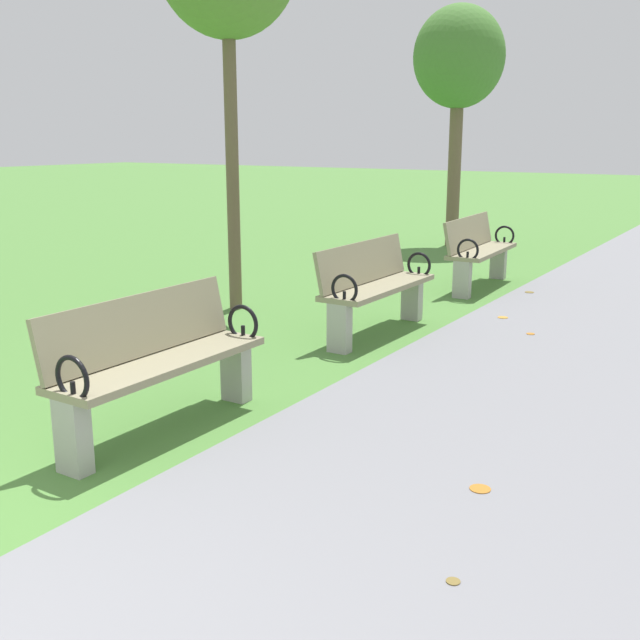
{
  "coord_description": "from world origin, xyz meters",
  "views": [
    {
      "loc": [
        2.91,
        -0.73,
        1.9
      ],
      "look_at": [
        -0.05,
        3.95,
        0.55
      ],
      "focal_mm": 42.45,
      "sensor_mm": 36.0,
      "label": 1
    }
  ],
  "objects": [
    {
      "name": "park_bench_4",
      "position": [
        -0.5,
        8.46,
        0.49
      ],
      "size": [
        0.55,
        1.62,
        0.9
      ],
      "color": "gray",
      "rests_on": "ground"
    },
    {
      "name": "scattered_leaves",
      "position": [
        0.5,
        5.25,
        0.02
      ],
      "size": [
        4.93,
        11.44,
        0.02
      ],
      "color": "gold",
      "rests_on": "ground"
    },
    {
      "name": "park_bench_2",
      "position": [
        -0.5,
        2.68,
        0.49
      ],
      "size": [
        0.48,
        1.6,
        0.9
      ],
      "color": "gray",
      "rests_on": "ground"
    },
    {
      "name": "park_bench_3",
      "position": [
        -0.5,
        5.66,
        0.49
      ],
      "size": [
        0.48,
        1.6,
        0.9
      ],
      "color": "gray",
      "rests_on": "ground"
    },
    {
      "name": "tree_2",
      "position": [
        -2.28,
        11.87,
        3.14
      ],
      "size": [
        1.54,
        1.54,
        4.05
      ],
      "color": "brown",
      "rests_on": "ground"
    }
  ]
}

